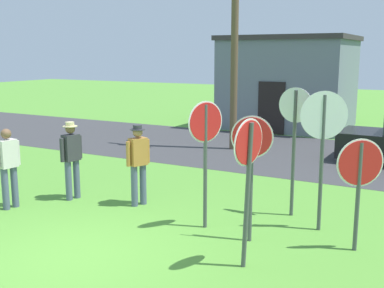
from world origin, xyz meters
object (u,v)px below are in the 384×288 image
object	(u,v)px
person_in_dark_shirt	(7,162)
person_holding_notes	(138,159)
stop_sign_far_back	(295,131)
utility_pole	(235,15)
stop_sign_low_front	(359,176)
stop_sign_nearest	(252,157)
person_in_blue	(71,156)
stop_sign_center_cluster	(248,168)
stop_sign_leaning_left	(205,142)
stop_sign_rear_right	(323,135)

from	to	relation	value
person_in_dark_shirt	person_holding_notes	xyz separation A→B (m)	(2.25, 1.46, 0.03)
stop_sign_far_back	utility_pole	bearing A→B (deg)	123.50
stop_sign_low_front	stop_sign_nearest	distance (m)	1.75
person_in_blue	stop_sign_center_cluster	bearing A→B (deg)	-16.62
stop_sign_leaning_left	person_in_dark_shirt	world-z (taller)	stop_sign_leaning_left
stop_sign_low_front	utility_pole	bearing A→B (deg)	127.06
stop_sign_nearest	stop_sign_center_cluster	distance (m)	1.10
person_holding_notes	stop_sign_far_back	bearing A→B (deg)	16.34
utility_pole	person_in_blue	world-z (taller)	utility_pole
utility_pole	person_holding_notes	world-z (taller)	utility_pole
stop_sign_nearest	person_in_dark_shirt	bearing A→B (deg)	-171.63
stop_sign_nearest	stop_sign_rear_right	world-z (taller)	stop_sign_rear_right
stop_sign_leaning_left	stop_sign_nearest	bearing A→B (deg)	-11.01
stop_sign_low_front	person_in_dark_shirt	bearing A→B (deg)	-170.23
person_in_blue	person_holding_notes	size ratio (longest dim) A/B	1.00
stop_sign_rear_right	person_in_blue	size ratio (longest dim) A/B	1.47
stop_sign_leaning_left	stop_sign_rear_right	world-z (taller)	stop_sign_rear_right
stop_sign_leaning_left	stop_sign_center_cluster	distance (m)	1.80
stop_sign_leaning_left	person_in_dark_shirt	size ratio (longest dim) A/B	1.40
utility_pole	stop_sign_nearest	world-z (taller)	utility_pole
stop_sign_leaning_left	stop_sign_far_back	size ratio (longest dim) A/B	0.92
stop_sign_low_front	stop_sign_far_back	distance (m)	1.92
stop_sign_leaning_left	stop_sign_rear_right	xyz separation A→B (m)	(1.89, 0.90, 0.16)
person_in_dark_shirt	person_in_blue	world-z (taller)	person_in_blue
person_in_dark_shirt	person_holding_notes	size ratio (longest dim) A/B	0.97
stop_sign_center_cluster	stop_sign_low_front	bearing A→B (deg)	47.47
person_in_blue	utility_pole	bearing A→B (deg)	82.89
stop_sign_far_back	stop_sign_rear_right	world-z (taller)	stop_sign_far_back
stop_sign_center_cluster	person_holding_notes	world-z (taller)	stop_sign_center_cluster
utility_pole	person_in_blue	xyz separation A→B (m)	(-0.86, -6.92, -3.45)
person_in_dark_shirt	person_in_blue	size ratio (longest dim) A/B	0.97
stop_sign_low_front	person_in_blue	distance (m)	6.05
person_in_dark_shirt	person_holding_notes	bearing A→B (deg)	33.00
stop_sign_nearest	stop_sign_rear_right	distance (m)	1.45
stop_sign_far_back	person_in_blue	bearing A→B (deg)	-164.81
person_in_dark_shirt	stop_sign_nearest	bearing A→B (deg)	8.37
stop_sign_far_back	person_holding_notes	world-z (taller)	stop_sign_far_back
stop_sign_leaning_left	person_holding_notes	xyz separation A→B (m)	(-1.87, 0.52, -0.61)
stop_sign_nearest	stop_sign_rear_right	size ratio (longest dim) A/B	0.85
stop_sign_low_front	stop_sign_far_back	bearing A→B (deg)	140.10
person_in_blue	person_holding_notes	xyz separation A→B (m)	(1.52, 0.35, 0.03)
stop_sign_low_front	person_holding_notes	xyz separation A→B (m)	(-4.52, 0.29, -0.26)
stop_sign_far_back	person_in_dark_shirt	size ratio (longest dim) A/B	1.52
utility_pole	stop_sign_center_cluster	distance (m)	9.61
stop_sign_far_back	stop_sign_low_front	bearing A→B (deg)	-39.90
stop_sign_nearest	stop_sign_leaning_left	world-z (taller)	stop_sign_leaning_left
stop_sign_far_back	person_in_blue	size ratio (longest dim) A/B	1.47
stop_sign_nearest	person_in_blue	xyz separation A→B (m)	(-4.36, 0.37, -0.50)
stop_sign_low_front	stop_sign_rear_right	size ratio (longest dim) A/B	0.73
person_in_dark_shirt	person_in_blue	distance (m)	1.33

